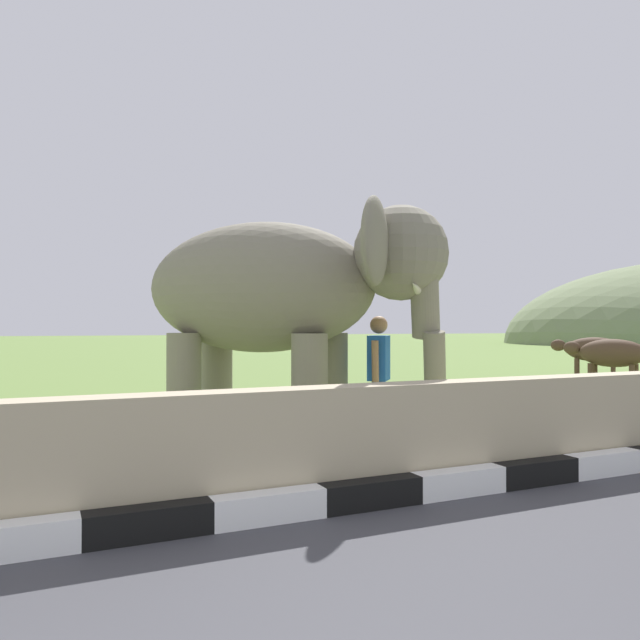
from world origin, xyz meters
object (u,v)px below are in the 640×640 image
elephant (285,291)px  person_handler (379,372)px  cow_mid (593,350)px  cow_near (611,354)px

elephant → person_handler: bearing=-20.8°
elephant → person_handler: elephant is taller
elephant → cow_mid: 11.87m
elephant → cow_near: 9.81m
elephant → person_handler: size_ratio=2.34×
elephant → person_handler: (1.14, -0.43, -1.05)m
cow_near → cow_mid: same height
cow_near → cow_mid: 2.39m
person_handler → cow_mid: bearing=27.9°
cow_mid → cow_near: bearing=-129.5°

